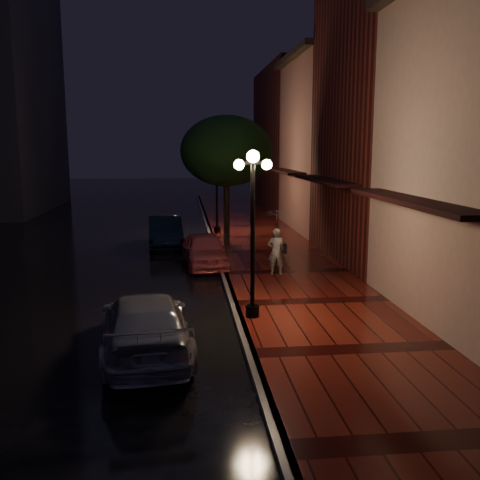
# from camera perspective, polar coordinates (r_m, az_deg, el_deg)

# --- Properties ---
(ground) EXTENTS (120.00, 120.00, 0.00)m
(ground) POSITION_cam_1_polar(r_m,az_deg,el_deg) (18.94, -1.71, -3.95)
(ground) COLOR black
(ground) RESTS_ON ground
(sidewalk) EXTENTS (4.50, 60.00, 0.15)m
(sidewalk) POSITION_cam_1_polar(r_m,az_deg,el_deg) (19.22, 5.00, -3.54)
(sidewalk) COLOR #46100C
(sidewalk) RESTS_ON ground
(curb) EXTENTS (0.25, 60.00, 0.15)m
(curb) POSITION_cam_1_polar(r_m,az_deg,el_deg) (18.92, -1.71, -3.73)
(curb) COLOR #595451
(curb) RESTS_ON ground
(storefront_mid) EXTENTS (5.00, 8.00, 11.00)m
(storefront_mid) POSITION_cam_1_polar(r_m,az_deg,el_deg) (22.03, 16.67, 12.02)
(storefront_mid) COLOR #511914
(storefront_mid) RESTS_ON ground
(storefront_far) EXTENTS (5.00, 8.00, 9.00)m
(storefront_far) POSITION_cam_1_polar(r_m,az_deg,el_deg) (29.56, 10.52, 9.69)
(storefront_far) COLOR #8C5951
(storefront_far) RESTS_ON ground
(storefront_extra) EXTENTS (5.00, 12.00, 10.00)m
(storefront_extra) POSITION_cam_1_polar(r_m,az_deg,el_deg) (39.25, 6.31, 10.55)
(storefront_extra) COLOR #511914
(storefront_extra) RESTS_ON ground
(streetlamp_near) EXTENTS (0.96, 0.36, 4.31)m
(streetlamp_near) POSITION_cam_1_polar(r_m,az_deg,el_deg) (13.59, 1.36, 1.71)
(streetlamp_near) COLOR black
(streetlamp_near) RESTS_ON sidewalk
(streetlamp_far) EXTENTS (0.96, 0.36, 4.31)m
(streetlamp_far) POSITION_cam_1_polar(r_m,az_deg,el_deg) (27.46, -2.49, 5.87)
(streetlamp_far) COLOR black
(streetlamp_far) RESTS_ON sidewalk
(street_tree) EXTENTS (4.16, 4.16, 5.80)m
(street_tree) POSITION_cam_1_polar(r_m,az_deg,el_deg) (24.41, -1.44, 9.24)
(street_tree) COLOR black
(street_tree) RESTS_ON sidewalk
(pink_car) EXTENTS (1.86, 3.91, 1.29)m
(pink_car) POSITION_cam_1_polar(r_m,az_deg,el_deg) (20.49, -3.78, -1.05)
(pink_car) COLOR #BF4E56
(pink_car) RESTS_ON ground
(navy_car) EXTENTS (1.74, 4.34, 1.40)m
(navy_car) POSITION_cam_1_polar(r_m,az_deg,el_deg) (24.73, -7.98, 0.90)
(navy_car) COLOR black
(navy_car) RESTS_ON ground
(silver_car) EXTENTS (2.38, 4.84, 1.35)m
(silver_car) POSITION_cam_1_polar(r_m,az_deg,el_deg) (12.09, -10.09, -8.88)
(silver_car) COLOR #94959B
(silver_car) RESTS_ON ground
(woman_with_umbrella) EXTENTS (0.94, 0.96, 2.27)m
(woman_with_umbrella) POSITION_cam_1_polar(r_m,az_deg,el_deg) (18.42, 3.92, 0.88)
(woman_with_umbrella) COLOR white
(woman_with_umbrella) RESTS_ON sidewalk
(parking_meter) EXTENTS (0.11, 0.09, 1.21)m
(parking_meter) POSITION_cam_1_polar(r_m,az_deg,el_deg) (19.78, -1.52, -0.74)
(parking_meter) COLOR black
(parking_meter) RESTS_ON sidewalk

